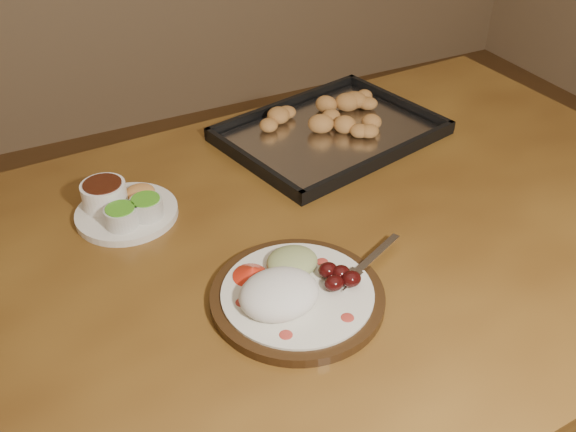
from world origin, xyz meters
TOP-DOWN VIEW (x-y plane):
  - dining_table at (-0.19, 0.08)m, footprint 1.55×0.98m
  - dinner_plate at (-0.26, -0.04)m, footprint 0.32×0.25m
  - condiment_saucer at (-0.42, 0.27)m, footprint 0.17×0.17m
  - baking_tray at (0.02, 0.35)m, footprint 0.47×0.38m

SIDE VIEW (x-z plane):
  - dining_table at x=-0.19m, z-range 0.28..1.03m
  - baking_tray at x=0.02m, z-range 0.74..0.79m
  - dinner_plate at x=-0.26m, z-range 0.74..0.80m
  - condiment_saucer at x=-0.42m, z-range 0.74..0.80m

